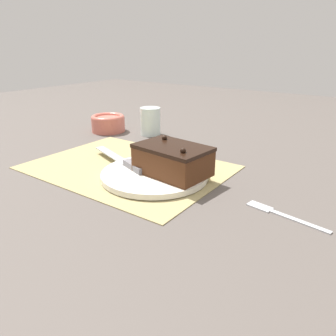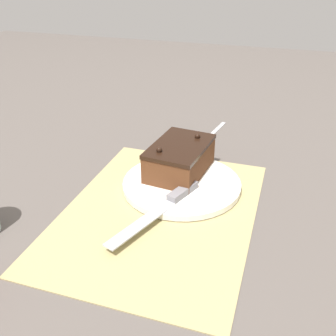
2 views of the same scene
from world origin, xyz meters
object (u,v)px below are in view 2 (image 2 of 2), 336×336
at_px(chocolate_cake, 179,158).
at_px(dessert_fork, 212,134).
at_px(serving_knife, 170,201).
at_px(cake_plate, 182,184).

distance_m(chocolate_cake, dessert_fork, 0.25).
xyz_separation_m(chocolate_cake, serving_knife, (-0.12, -0.02, -0.03)).
distance_m(chocolate_cake, serving_knife, 0.12).
relative_size(cake_plate, dessert_fork, 1.57).
bearing_deg(serving_knife, cake_plate, -69.04).
bearing_deg(chocolate_cake, dessert_fork, -4.77).
height_order(chocolate_cake, serving_knife, chocolate_cake).
bearing_deg(chocolate_cake, serving_knife, -171.08).
xyz_separation_m(cake_plate, serving_knife, (-0.08, -0.00, 0.01)).
bearing_deg(dessert_fork, cake_plate, 99.19).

